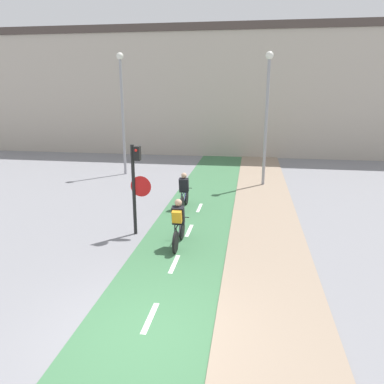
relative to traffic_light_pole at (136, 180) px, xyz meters
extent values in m
plane|color=gray|center=(1.62, -5.01, -1.83)|extent=(120.00, 120.00, 0.00)
cube|color=#3D7047|center=(1.62, -5.01, -1.82)|extent=(2.69, 60.00, 0.02)
cube|color=white|center=(1.62, -4.51, -1.81)|extent=(0.12, 1.10, 0.00)
cube|color=white|center=(1.62, -2.01, -1.81)|extent=(0.12, 1.10, 0.00)
cube|color=white|center=(1.62, 0.49, -1.81)|extent=(0.12, 1.10, 0.00)
cube|color=white|center=(1.62, 2.99, -1.81)|extent=(0.12, 1.10, 0.00)
cube|color=gray|center=(4.17, -5.01, -1.81)|extent=(2.40, 60.00, 0.05)
cube|color=#B2A899|center=(1.62, 17.28, 2.28)|extent=(60.00, 5.00, 8.22)
cube|color=#473D38|center=(1.62, 17.28, 6.64)|extent=(60.00, 5.20, 0.50)
cylinder|color=black|center=(-0.09, 0.00, -0.36)|extent=(0.11, 0.11, 2.94)
cube|color=black|center=(0.07, 0.00, 0.84)|extent=(0.20, 0.20, 0.44)
sphere|color=red|center=(0.07, -0.11, 0.95)|extent=(0.09, 0.09, 0.09)
cone|color=red|center=(0.15, 0.00, -0.21)|extent=(0.67, 0.01, 0.67)
cone|color=silver|center=(0.15, 0.00, -0.21)|extent=(0.60, 0.02, 0.60)
cylinder|color=gray|center=(-3.31, 8.50, 1.22)|extent=(0.14, 0.14, 6.11)
sphere|color=silver|center=(-3.31, 8.50, 4.38)|extent=(0.36, 0.36, 0.36)
cylinder|color=gray|center=(4.21, 7.11, 1.14)|extent=(0.14, 0.14, 5.94)
sphere|color=silver|center=(4.21, 7.11, 4.21)|extent=(0.36, 0.36, 0.36)
cylinder|color=black|center=(1.50, -1.25, -1.50)|extent=(0.07, 0.65, 0.65)
cylinder|color=black|center=(1.50, -0.21, -1.50)|extent=(0.07, 0.65, 0.65)
cylinder|color=black|center=(1.50, -0.53, -1.33)|extent=(0.04, 0.67, 0.41)
cylinder|color=black|center=(1.50, -1.01, -1.32)|extent=(0.04, 0.35, 0.43)
cylinder|color=black|center=(1.50, -0.69, -1.13)|extent=(0.04, 0.97, 0.07)
cylinder|color=black|center=(1.50, -1.05, -1.51)|extent=(0.04, 0.40, 0.05)
cylinder|color=black|center=(1.50, -0.21, -1.10)|extent=(0.46, 0.03, 0.03)
cube|color=black|center=(1.50, -0.81, -0.83)|extent=(0.36, 0.31, 0.59)
sphere|color=tan|center=(1.50, -0.77, -0.45)|extent=(0.22, 0.22, 0.22)
cylinder|color=#232328|center=(1.40, -0.84, -1.27)|extent=(0.04, 0.07, 0.41)
cylinder|color=#232328|center=(1.60, -0.84, -1.27)|extent=(0.04, 0.07, 0.41)
cube|color=orange|center=(1.50, -0.99, -0.81)|extent=(0.28, 0.23, 0.39)
cylinder|color=black|center=(1.03, 2.40, -1.52)|extent=(0.07, 0.63, 0.63)
cylinder|color=black|center=(1.03, 3.40, -1.52)|extent=(0.07, 0.63, 0.63)
cylinder|color=navy|center=(1.03, 3.09, -1.35)|extent=(0.04, 0.64, 0.39)
cylinder|color=navy|center=(1.03, 2.63, -1.34)|extent=(0.04, 0.33, 0.41)
cylinder|color=navy|center=(1.03, 2.94, -1.16)|extent=(0.04, 0.92, 0.07)
cylinder|color=navy|center=(1.03, 2.59, -1.53)|extent=(0.04, 0.38, 0.05)
cylinder|color=black|center=(1.03, 3.40, -1.12)|extent=(0.46, 0.03, 0.03)
cube|color=black|center=(1.03, 2.83, -0.86)|extent=(0.36, 0.31, 0.59)
sphere|color=tan|center=(1.03, 2.87, -0.48)|extent=(0.22, 0.22, 0.22)
cylinder|color=#232328|center=(0.93, 2.80, -1.29)|extent=(0.04, 0.07, 0.40)
cylinder|color=#232328|center=(1.13, 2.80, -1.29)|extent=(0.04, 0.07, 0.40)
camera|label=1|loc=(3.54, -11.07, 2.80)|focal=35.00mm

